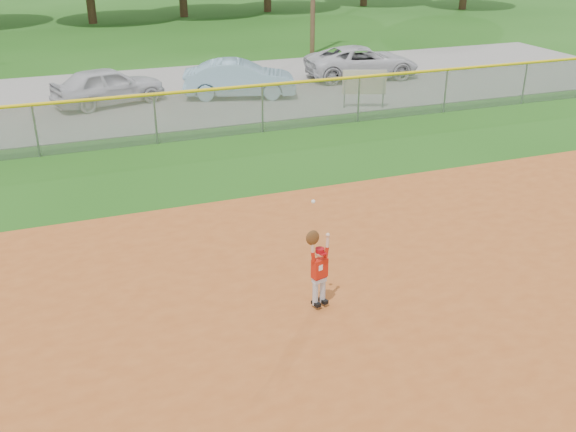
% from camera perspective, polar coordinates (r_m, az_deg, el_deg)
% --- Properties ---
extents(ground, '(120.00, 120.00, 0.00)m').
position_cam_1_polar(ground, '(10.87, -2.18, -9.06)').
color(ground, '#1E5313').
rests_on(ground, ground).
extents(parking_strip, '(44.00, 10.00, 0.03)m').
position_cam_1_polar(parking_strip, '(25.49, -13.90, 10.21)').
color(parking_strip, gray).
rests_on(parking_strip, ground).
extents(car_white_a, '(4.28, 2.68, 1.36)m').
position_cam_1_polar(car_white_a, '(24.42, -15.69, 11.09)').
color(car_white_a, silver).
rests_on(car_white_a, parking_strip).
extents(car_blue, '(4.40, 2.56, 1.37)m').
position_cam_1_polar(car_blue, '(24.68, -4.33, 12.07)').
color(car_blue, '#86B2C8').
rests_on(car_blue, parking_strip).
extents(car_white_b, '(4.96, 2.63, 1.33)m').
position_cam_1_polar(car_white_b, '(28.02, 6.60, 13.43)').
color(car_white_b, silver).
rests_on(car_white_b, parking_strip).
extents(sponsor_sign, '(1.47, 0.57, 1.37)m').
position_cam_1_polar(sponsor_sign, '(23.19, 6.81, 11.64)').
color(sponsor_sign, gray).
rests_on(sponsor_sign, ground).
extents(outfield_fence, '(40.06, 0.10, 1.55)m').
position_cam_1_polar(outfield_fence, '(19.51, -11.73, 8.78)').
color(outfield_fence, gray).
rests_on(outfield_fence, ground).
extents(ballplayer, '(0.47, 0.25, 1.96)m').
position_cam_1_polar(ballplayer, '(10.71, 2.73, -4.57)').
color(ballplayer, silver).
rests_on(ballplayer, ground).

